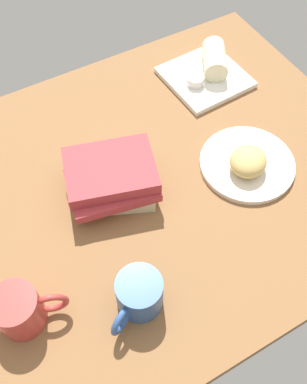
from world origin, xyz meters
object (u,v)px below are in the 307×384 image
at_px(breakfast_wrap, 215,59).
at_px(sauce_cup, 195,80).
at_px(scone_pastry, 248,161).
at_px(square_plate, 205,77).
at_px(second_mug, 138,295).
at_px(coffee_mug, 20,310).
at_px(round_plate, 247,164).
at_px(book_stack, 112,179).

bearing_deg(breakfast_wrap, sauce_cup, -130.70).
distance_m(scone_pastry, square_plate, 0.34).
bearing_deg(sauce_cup, square_plate, 19.65).
bearing_deg(scone_pastry, square_plate, 73.84).
xyz_separation_m(sauce_cup, second_mug, (-0.43, -0.47, 0.02)).
bearing_deg(square_plate, second_mug, -134.48).
xyz_separation_m(square_plate, coffee_mug, (-0.69, -0.40, 0.04)).
distance_m(round_plate, coffee_mug, 0.62).
bearing_deg(sauce_cup, breakfast_wrap, 19.65).
bearing_deg(breakfast_wrap, coffee_mug, -120.46).
bearing_deg(round_plate, book_stack, 163.19).
xyz_separation_m(square_plate, second_mug, (-0.48, -0.49, 0.04)).
xyz_separation_m(scone_pastry, breakfast_wrap, (0.13, 0.34, 0.01)).
distance_m(sauce_cup, breakfast_wrap, 0.09).
xyz_separation_m(scone_pastry, second_mug, (-0.38, -0.16, 0.00)).
relative_size(sauce_cup, second_mug, 0.36).
height_order(round_plate, coffee_mug, coffee_mug).
relative_size(round_plate, sauce_cup, 4.93).
relative_size(square_plate, book_stack, 0.88).
bearing_deg(second_mug, round_plate, 23.91).
bearing_deg(second_mug, square_plate, 45.52).
xyz_separation_m(round_plate, square_plate, (0.08, 0.31, 0.00)).
bearing_deg(coffee_mug, breakfast_wrap, 29.89).
xyz_separation_m(scone_pastry, book_stack, (-0.30, 0.11, 0.00)).
bearing_deg(round_plate, sauce_cup, 83.24).
bearing_deg(book_stack, round_plate, -16.81).
bearing_deg(breakfast_wrap, book_stack, -122.82).
bearing_deg(round_plate, scone_pastry, -135.75).
distance_m(round_plate, sauce_cup, 0.30).
relative_size(square_plate, second_mug, 1.60).
height_order(square_plate, coffee_mug, coffee_mug).
relative_size(book_stack, coffee_mug, 1.70).
relative_size(square_plate, coffee_mug, 1.49).
bearing_deg(sauce_cup, coffee_mug, -148.95).
xyz_separation_m(breakfast_wrap, coffee_mug, (-0.72, -0.41, 0.00)).
bearing_deg(sauce_cup, book_stack, -150.81).
distance_m(round_plate, scone_pastry, 0.04).
bearing_deg(scone_pastry, coffee_mug, -172.38).
height_order(breakfast_wrap, coffee_mug, coffee_mug).
bearing_deg(coffee_mug, scone_pastry, 7.62).
xyz_separation_m(sauce_cup, coffee_mug, (-0.64, -0.39, 0.02)).
height_order(square_plate, breakfast_wrap, breakfast_wrap).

